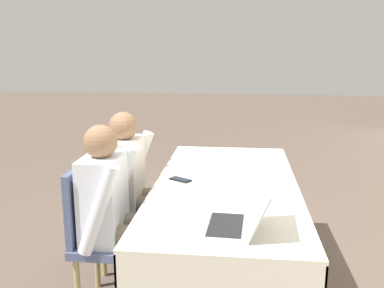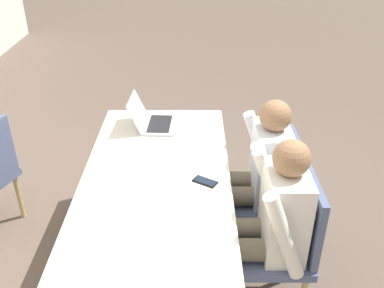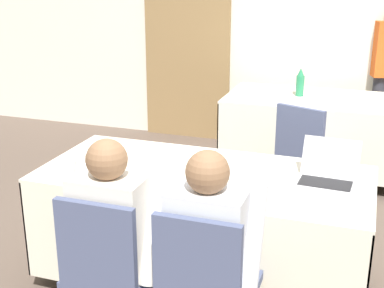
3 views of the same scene
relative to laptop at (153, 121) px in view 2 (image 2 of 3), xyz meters
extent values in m
plane|color=brown|center=(-0.71, -0.07, -0.79)|extent=(24.00, 24.00, 0.00)
cube|color=silver|center=(-0.71, -0.07, -0.05)|extent=(1.96, 0.90, 0.02)
cube|color=silver|center=(-0.71, -0.51, -0.37)|extent=(1.96, 0.01, 0.61)
cube|color=silver|center=(-0.71, 0.38, -0.37)|extent=(1.96, 0.01, 0.61)
cube|color=silver|center=(0.27, -0.07, -0.37)|extent=(0.01, 0.90, 0.61)
cylinder|color=#333333|center=(-0.71, -0.07, -0.73)|extent=(0.06, 0.06, 0.11)
cube|color=#B7B7BC|center=(0.00, -0.05, -0.03)|extent=(0.34, 0.25, 0.02)
cube|color=black|center=(0.00, -0.05, -0.02)|extent=(0.29, 0.18, 0.00)
cube|color=#B7B7BC|center=(0.01, 0.11, 0.08)|extent=(0.33, 0.11, 0.21)
cube|color=black|center=(0.01, 0.11, 0.08)|extent=(0.30, 0.10, 0.18)
cube|color=black|center=(-0.73, -0.37, -0.04)|extent=(0.13, 0.16, 0.01)
cube|color=#192333|center=(-0.73, -0.37, -0.03)|extent=(0.12, 0.14, 0.00)
cube|color=white|center=(-1.29, -0.19, -0.04)|extent=(0.29, 0.34, 0.00)
cube|color=white|center=(-0.62, 0.02, -0.04)|extent=(0.32, 0.36, 0.00)
cube|color=white|center=(-1.49, 0.12, -0.04)|extent=(0.27, 0.33, 0.00)
cylinder|color=tan|center=(-0.78, -0.57, -0.59)|extent=(0.04, 0.04, 0.40)
cylinder|color=tan|center=(-0.78, -0.93, -0.59)|extent=(0.04, 0.04, 0.40)
cube|color=#4C567A|center=(-0.95, -0.75, -0.37)|extent=(0.44, 0.44, 0.05)
cube|color=#4C567A|center=(-0.95, -0.95, -0.12)|extent=(0.40, 0.04, 0.45)
cylinder|color=tan|center=(-0.28, -0.57, -0.59)|extent=(0.04, 0.04, 0.40)
cylinder|color=tan|center=(-0.63, -0.57, -0.59)|extent=(0.04, 0.04, 0.40)
cylinder|color=tan|center=(-0.28, -0.93, -0.59)|extent=(0.04, 0.04, 0.40)
cylinder|color=tan|center=(-0.63, -0.93, -0.59)|extent=(0.04, 0.04, 0.40)
cube|color=#4C567A|center=(-0.46, -0.75, -0.37)|extent=(0.44, 0.44, 0.05)
cube|color=#4C567A|center=(-0.46, -0.95, -0.12)|extent=(0.40, 0.04, 0.45)
cylinder|color=tan|center=(-0.13, 1.06, -0.59)|extent=(0.04, 0.04, 0.40)
cylinder|color=#665B4C|center=(-0.86, -0.62, -0.28)|extent=(0.13, 0.42, 0.13)
cylinder|color=#665B4C|center=(-1.04, -0.62, -0.28)|extent=(0.13, 0.42, 0.13)
cylinder|color=#665B4C|center=(-0.86, -0.44, -0.57)|extent=(0.10, 0.10, 0.45)
cylinder|color=#665B4C|center=(-1.04, -0.44, -0.57)|extent=(0.10, 0.10, 0.45)
cube|color=silver|center=(-0.95, -0.80, -0.09)|extent=(0.36, 0.22, 0.52)
cylinder|color=silver|center=(-0.74, -0.76, -0.08)|extent=(0.08, 0.26, 0.54)
cylinder|color=silver|center=(-1.16, -0.76, -0.08)|extent=(0.08, 0.26, 0.54)
sphere|color=#8C6647|center=(-0.95, -0.80, 0.26)|extent=(0.20, 0.20, 0.20)
cylinder|color=#665B4C|center=(-0.37, -0.62, -0.28)|extent=(0.13, 0.42, 0.13)
cylinder|color=#665B4C|center=(-0.55, -0.62, -0.28)|extent=(0.13, 0.42, 0.13)
cylinder|color=#665B4C|center=(-0.37, -0.44, -0.57)|extent=(0.10, 0.10, 0.45)
cylinder|color=#665B4C|center=(-0.55, -0.44, -0.57)|extent=(0.10, 0.10, 0.45)
cube|color=silver|center=(-0.46, -0.80, -0.09)|extent=(0.36, 0.22, 0.52)
cylinder|color=silver|center=(-0.25, -0.76, -0.08)|extent=(0.08, 0.26, 0.54)
cylinder|color=silver|center=(-0.67, -0.76, -0.08)|extent=(0.08, 0.26, 0.54)
sphere|color=#8C6647|center=(-0.46, -0.80, 0.26)|extent=(0.20, 0.20, 0.20)
camera|label=1|loc=(1.91, 0.00, 0.81)|focal=40.00mm
camera|label=2|loc=(-2.82, -0.29, 1.41)|focal=40.00mm
camera|label=3|loc=(0.19, -2.89, 1.13)|focal=50.00mm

